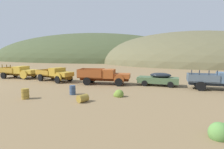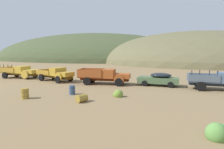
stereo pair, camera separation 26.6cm
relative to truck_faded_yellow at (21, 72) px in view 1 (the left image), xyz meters
The scene contains 12 objects.
hill_far_right 74.30m from the truck_faded_yellow, 107.70° to the left, with size 116.51×69.65×28.78m, color #424C2D.
hill_distant 70.86m from the truck_faded_yellow, 65.49° to the left, with size 78.27×81.57×25.34m, color brown.
truck_faded_yellow is the anchor object (origin of this frame).
truck_mustard 7.14m from the truck_faded_yellow, ahead, with size 6.15×3.53×1.89m.
truck_oxide_orange 14.51m from the truck_faded_yellow, ahead, with size 6.63×3.07×1.91m.
car_weathered_green 20.40m from the truck_faded_yellow, ahead, with size 5.02×2.16×1.57m.
truck_chalk_blue 27.22m from the truck_faded_yellow, ahead, with size 6.20×2.34×2.16m.
oil_drum_foreground 15.03m from the truck_faded_yellow, 28.37° to the right, with size 0.60×0.60×0.87m.
oil_drum_by_truck 14.17m from the truck_faded_yellow, 43.88° to the right, with size 0.66×0.66×0.89m.
oil_drum_tipped 17.89m from the truck_faded_yellow, 30.92° to the right, with size 0.91×1.01×0.62m.
bush_front_left 27.36m from the truck_faded_yellow, 27.59° to the right, with size 1.16×1.14×1.01m.
bush_back_edge 18.74m from the truck_faded_yellow, 20.50° to the right, with size 0.97×0.76×0.84m.
Camera 1 is at (20.61, -13.24, 3.92)m, focal length 28.87 mm.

